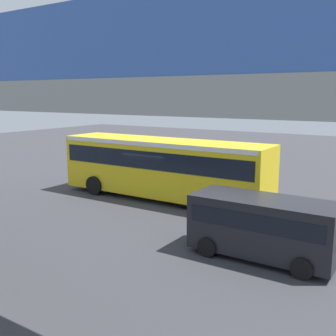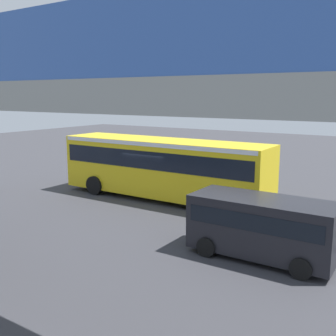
{
  "view_description": "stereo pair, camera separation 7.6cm",
  "coord_description": "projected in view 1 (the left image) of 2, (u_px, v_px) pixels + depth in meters",
  "views": [
    {
      "loc": [
        -11.8,
        17.04,
        5.43
      ],
      "look_at": [
        -0.39,
        -0.59,
        1.6
      ],
      "focal_mm": 42.93,
      "sensor_mm": 36.0,
      "label": 1
    },
    {
      "loc": [
        -11.87,
        17.0,
        5.43
      ],
      "look_at": [
        -0.39,
        -0.59,
        1.6
      ],
      "focal_mm": 42.93,
      "sensor_mm": 36.0,
      "label": 2
    }
  ],
  "objects": [
    {
      "name": "parked_van",
      "position": [
        263.0,
        224.0,
        13.45
      ],
      "size": [
        4.8,
        2.17,
        2.05
      ],
      "color": "black",
      "rests_on": "ground"
    },
    {
      "name": "lane_dash_rightmost",
      "position": [
        84.0,
        174.0,
        27.93
      ],
      "size": [
        2.0,
        0.2,
        0.01
      ],
      "primitive_type": "cube",
      "color": "silver",
      "rests_on": "ground"
    },
    {
      "name": "ground",
      "position": [
        156.0,
        198.0,
        21.36
      ],
      "size": [
        80.0,
        80.0,
        0.0
      ],
      "primitive_type": "plane",
      "color": "#38383D"
    },
    {
      "name": "lane_dash_right",
      "position": [
        129.0,
        181.0,
        25.8
      ],
      "size": [
        2.0,
        0.2,
        0.01
      ],
      "primitive_type": "cube",
      "color": "silver",
      "rests_on": "ground"
    },
    {
      "name": "city_bus",
      "position": [
        163.0,
        164.0,
        20.96
      ],
      "size": [
        11.54,
        2.85,
        3.15
      ],
      "color": "yellow",
      "rests_on": "ground"
    },
    {
      "name": "lane_dash_left",
      "position": [
        247.0,
        198.0,
        21.52
      ],
      "size": [
        2.0,
        0.2,
        0.01
      ],
      "primitive_type": "cube",
      "color": "silver",
      "rests_on": "ground"
    },
    {
      "name": "lane_dash_leftmost",
      "position": [
        325.0,
        209.0,
        19.38
      ],
      "size": [
        2.0,
        0.2,
        0.01
      ],
      "primitive_type": "cube",
      "color": "silver",
      "rests_on": "ground"
    },
    {
      "name": "lane_dash_centre",
      "position": [
        183.0,
        188.0,
        23.66
      ],
      "size": [
        2.0,
        0.2,
        0.01
      ],
      "primitive_type": "cube",
      "color": "silver",
      "rests_on": "ground"
    }
  ]
}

